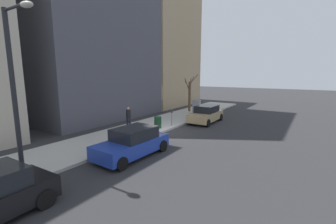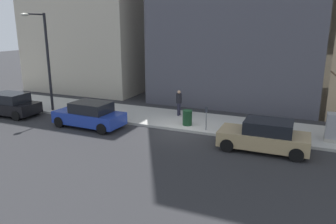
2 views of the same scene
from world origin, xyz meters
name	(u,v)px [view 1 (image 1 of 2)]	position (x,y,z in m)	size (l,w,h in m)	color
ground_plane	(166,132)	(0.00, 0.00, 0.00)	(120.00, 120.00, 0.00)	#2B2B2D
sidewalk	(146,127)	(2.00, 0.00, 0.07)	(4.00, 36.00, 0.15)	#B2AFA8
parked_car_tan	(206,114)	(-1.10, -4.83, 0.74)	(1.97, 4.22, 1.52)	tan
parked_car_blue	(133,143)	(-1.30, 5.19, 0.74)	(2.05, 4.26, 1.52)	#1E389E
parking_meter	(172,116)	(0.45, -1.45, 0.98)	(0.14, 0.10, 1.35)	slate
utility_box	(196,107)	(1.30, -7.81, 0.85)	(0.83, 0.60, 1.43)	#A8A399
streetlamp	(16,82)	(0.28, 9.74, 4.02)	(1.97, 0.32, 6.50)	black
bare_tree	(190,95)	(2.59, -8.68, 2.02)	(0.70, 2.22, 4.13)	brown
trash_bin	(158,122)	(0.90, -0.15, 0.60)	(0.56, 0.56, 0.90)	#14381E
pedestrian_near_meter	(128,116)	(2.76, 1.12, 1.09)	(0.40, 0.36, 1.66)	#1E1E2D
office_tower_left	(152,44)	(10.65, -12.47, 8.53)	(10.30, 10.30, 17.06)	tan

